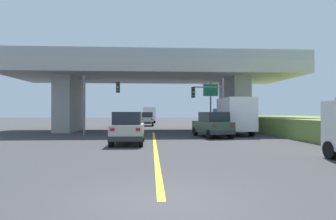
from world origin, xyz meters
TOP-DOWN VIEW (x-y plane):
  - ground at (0.00, 24.61)m, footprint 160.00×160.00m
  - overpass_bridge at (0.00, 24.61)m, footprint 29.59×10.91m
  - lane_divider_stripe at (0.00, 11.07)m, footprint 0.20×22.15m
  - suv_lead at (-1.68, 11.75)m, footprint 1.96×4.26m
  - suv_crossing at (4.69, 16.41)m, footprint 2.72×4.65m
  - box_truck at (7.13, 18.93)m, footprint 2.33×6.55m
  - sedan_oncoming at (-0.82, 36.19)m, footprint 1.90×4.82m
  - traffic_signal_nearside at (5.24, 19.26)m, footprint 2.96×0.36m
  - traffic_signal_farside at (-5.14, 19.85)m, footprint 3.27×0.36m
  - highway_sign at (5.53, 21.13)m, footprint 1.49×0.17m
  - semi_truck_distant at (-0.58, 49.08)m, footprint 2.33×7.03m

SIDE VIEW (x-z plane):
  - ground at x=0.00m, z-range 0.00..0.00m
  - lane_divider_stripe at x=0.00m, z-range 0.00..0.01m
  - suv_lead at x=-1.68m, z-range 0.00..2.02m
  - suv_crossing at x=4.69m, z-range 0.00..2.02m
  - sedan_oncoming at x=-0.82m, z-range 0.00..2.02m
  - semi_truck_distant at x=-0.58m, z-range 0.09..3.03m
  - box_truck at x=7.13m, z-range 0.06..3.30m
  - traffic_signal_nearside at x=5.24m, z-range 0.61..5.72m
  - traffic_signal_farside at x=-5.14m, z-range 0.77..6.09m
  - highway_sign at x=5.53m, z-range 1.14..6.05m
  - overpass_bridge at x=0.00m, z-range 1.58..9.36m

